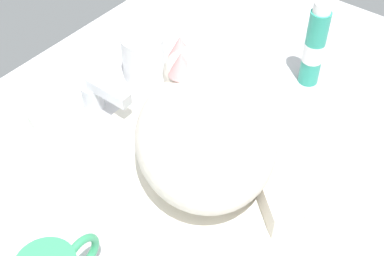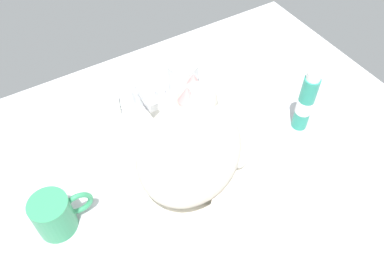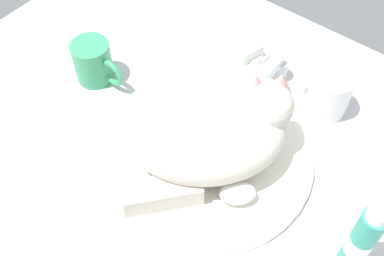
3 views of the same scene
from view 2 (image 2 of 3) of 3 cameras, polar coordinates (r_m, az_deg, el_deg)
name	(u,v)px [view 2 (image 2 of 3)]	position (r cm, az deg, el deg)	size (l,w,h in cm)	color
ground_plane	(190,174)	(82.67, -0.34, -6.75)	(110.00, 82.50, 3.00)	silver
sink_basin	(190,169)	(80.93, -0.35, -5.92)	(36.43, 36.43, 1.19)	white
faucet	(142,97)	(92.19, -7.32, 4.54)	(13.50, 9.95, 6.23)	silver
cat	(192,145)	(75.91, -0.04, -2.47)	(32.04, 32.89, 14.74)	beige
coffee_mug	(55,214)	(75.59, -19.26, -11.76)	(11.04, 7.06, 8.14)	#389966
rinse_cup	(183,76)	(94.36, -1.28, 7.49)	(7.30, 7.30, 8.30)	white
soap_dish	(107,112)	(93.10, -12.19, 2.34)	(9.00, 6.40, 1.20)	white
soap_bar	(106,106)	(91.77, -12.38, 3.14)	(6.13, 4.87, 2.55)	silver
toothpaste_bottle	(306,102)	(87.01, 16.17, 3.62)	(3.51, 3.51, 15.80)	teal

